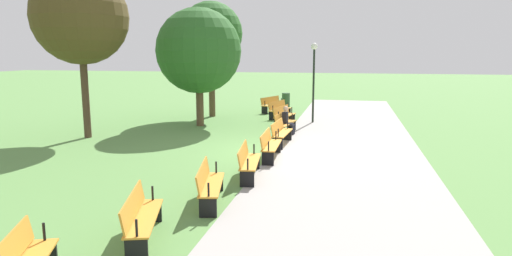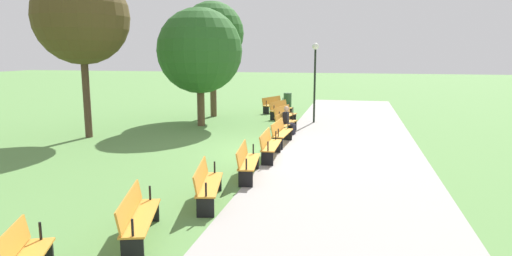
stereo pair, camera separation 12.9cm
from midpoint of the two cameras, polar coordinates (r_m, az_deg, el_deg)
The scene contains 17 objects.
ground_plane at distance 15.42m, azimuth 3.15°, elevation -3.04°, with size 120.00×120.00×0.00m, color #5B8C47.
path_paving at distance 15.21m, azimuth 11.99°, elevation -3.41°, with size 34.72×5.14×0.01m, color #A39E99.
bench_0 at distance 25.40m, azimuth 2.45°, elevation 3.16°, with size 1.95×1.16×0.89m.
bench_1 at distance 23.17m, azimuth 3.36°, elevation 2.50°, with size 1.96×1.02×0.89m.
bench_2 at distance 20.93m, azimuth 3.93°, elevation 1.70°, with size 1.97×0.87×0.89m.
bench_3 at distance 18.68m, azimuth 4.05°, elevation 0.71°, with size 1.95×0.72×0.89m.
bench_4 at distance 16.44m, azimuth 3.51°, elevation -0.54°, with size 1.93×0.55×0.89m.
bench_5 at distance 14.24m, azimuth 2.02°, elevation -2.15°, with size 1.93×0.55×0.89m.
bench_6 at distance 12.12m, azimuth -0.90°, elevation -4.29°, with size 1.95×0.72×0.89m.
bench_7 at distance 10.15m, azimuth -6.08°, elevation -7.17°, with size 1.97×0.87×0.89m.
bench_8 at distance 8.45m, azimuth -14.80°, elevation -11.00°, with size 1.96×1.02×0.89m.
person_seated at distance 18.51m, azimuth 4.39°, elevation 1.12°, with size 0.37×0.55×1.20m.
tree_0 at distance 20.63m, azimuth -7.19°, elevation 9.97°, with size 3.94×3.94×5.49m.
tree_1 at distance 18.93m, azimuth -21.70°, elevation 13.29°, with size 3.73×3.73×6.67m.
tree_3 at distance 23.66m, azimuth -5.57°, elevation 12.16°, with size 3.33×3.33×6.10m.
lamp_post at distance 21.65m, azimuth 7.90°, elevation 7.86°, with size 0.32×0.32×3.89m.
trash_bin at distance 27.45m, azimuth 4.28°, elevation 3.62°, with size 0.50×0.50×0.93m, color #2D512D.
Camera 2 is at (14.81, 2.56, 3.44)m, focal length 30.58 mm.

